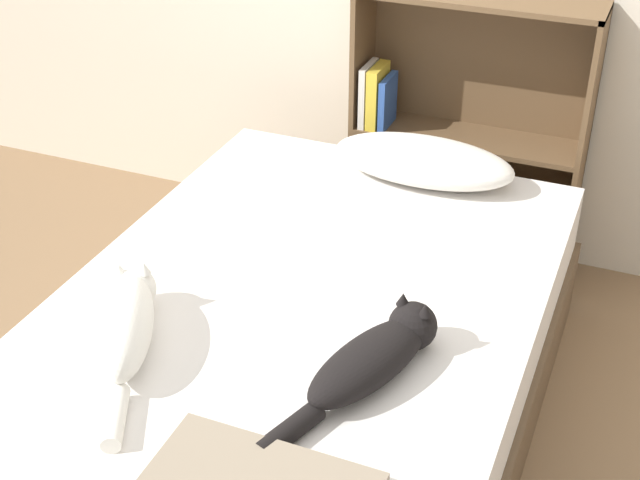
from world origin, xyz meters
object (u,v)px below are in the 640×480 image
at_px(cat_light, 128,322).
at_px(pillow, 423,161).
at_px(cat_dark, 375,356).
at_px(bookshelf, 464,129).
at_px(bed, 301,371).

bearing_deg(cat_light, pillow, -46.94).
relative_size(cat_light, cat_dark, 0.95).
height_order(pillow, cat_dark, cat_dark).
bearing_deg(bookshelf, cat_light, -106.18).
relative_size(pillow, cat_light, 1.12).
bearing_deg(bed, pillow, 81.92).
bearing_deg(bookshelf, cat_dark, -83.96).
bearing_deg(pillow, cat_light, -110.35).
distance_m(cat_dark, bookshelf, 1.52).
distance_m(cat_light, cat_dark, 0.65).
relative_size(bed, cat_light, 3.46).
height_order(cat_dark, bookshelf, bookshelf).
distance_m(bed, bookshelf, 1.30).
bearing_deg(cat_light, bed, -67.56).
height_order(pillow, bookshelf, bookshelf).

